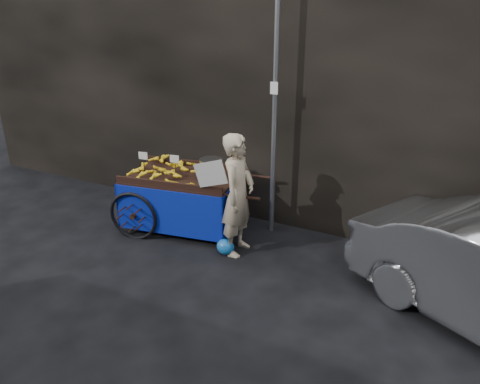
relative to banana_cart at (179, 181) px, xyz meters
The scene contains 6 objects.
ground 1.60m from the banana_cart, 32.84° to the right, with size 80.00×80.00×0.00m, color black.
building_wall 2.93m from the banana_cart, 50.37° to the left, with size 13.50×2.00×5.00m.
street_pole 1.94m from the banana_cart, 21.11° to the left, with size 0.12×0.10×4.00m.
banana_cart is the anchor object (origin of this frame).
vendor 1.30m from the banana_cart, 13.70° to the right, with size 0.91×0.71×1.88m.
plastic_bag 1.42m from the banana_cart, 23.30° to the right, with size 0.28×0.22×0.25m, color blue.
Camera 1 is at (3.00, -5.23, 3.68)m, focal length 35.00 mm.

